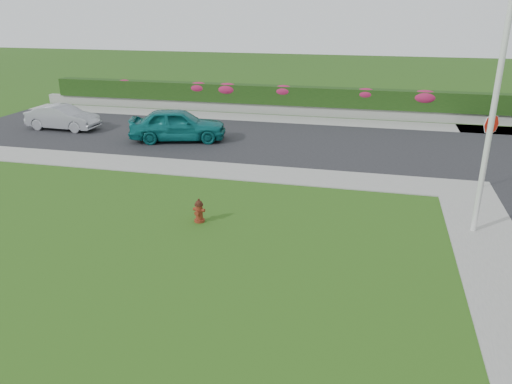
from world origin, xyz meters
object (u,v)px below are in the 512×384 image
(sedan_teal, at_px, (178,125))
(utility_pole, at_px, (492,121))
(fire_hydrant, at_px, (199,211))
(stop_sign, at_px, (490,133))
(sedan_silver, at_px, (63,117))

(sedan_teal, height_order, utility_pole, utility_pole)
(fire_hydrant, xyz_separation_m, sedan_teal, (-4.30, 8.97, 0.47))
(stop_sign, bearing_deg, fire_hydrant, -166.91)
(sedan_teal, distance_m, utility_pole, 14.85)
(sedan_teal, relative_size, sedan_silver, 1.19)
(stop_sign, bearing_deg, utility_pole, -119.33)
(fire_hydrant, height_order, sedan_silver, sedan_silver)
(sedan_silver, height_order, stop_sign, stop_sign)
(utility_pole, xyz_separation_m, stop_sign, (0.86, 4.02, -1.26))
(sedan_teal, bearing_deg, stop_sign, -121.54)
(fire_hydrant, xyz_separation_m, utility_pole, (8.13, 1.24, 2.97))
(sedan_silver, relative_size, stop_sign, 1.41)
(sedan_teal, distance_m, sedan_silver, 6.89)
(sedan_silver, height_order, utility_pole, utility_pole)
(sedan_silver, relative_size, utility_pole, 0.58)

